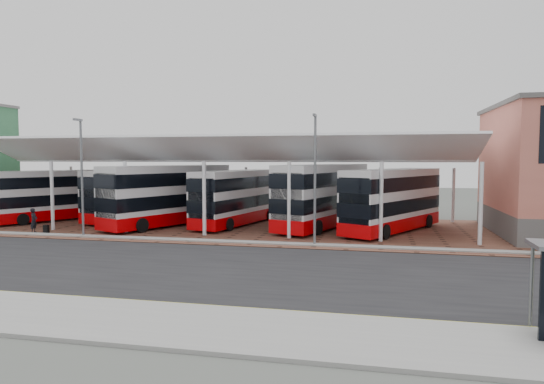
% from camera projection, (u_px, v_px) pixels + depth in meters
% --- Properties ---
extents(ground, '(140.00, 140.00, 0.00)m').
position_uv_depth(ground, '(259.00, 267.00, 24.25)').
color(ground, '#494D47').
extents(road, '(120.00, 14.00, 0.02)m').
position_uv_depth(road, '(254.00, 271.00, 23.28)').
color(road, black).
rests_on(road, ground).
extents(forecourt, '(72.00, 16.00, 0.06)m').
position_uv_depth(forecourt, '(326.00, 230.00, 36.50)').
color(forecourt, brown).
rests_on(forecourt, ground).
extents(sidewalk, '(120.00, 4.00, 0.14)m').
position_uv_depth(sidewalk, '(192.00, 326.00, 15.47)').
color(sidewalk, gray).
rests_on(sidewalk, ground).
extents(north_kerb, '(120.00, 0.80, 0.14)m').
position_uv_depth(north_kerb, '(283.00, 244.00, 30.29)').
color(north_kerb, gray).
rests_on(north_kerb, ground).
extents(yellow_line_near, '(120.00, 0.12, 0.01)m').
position_uv_depth(yellow_line_near, '(213.00, 308.00, 17.43)').
color(yellow_line_near, '#F5EF00').
rests_on(yellow_line_near, road).
extents(yellow_line_far, '(120.00, 0.12, 0.01)m').
position_uv_depth(yellow_line_far, '(215.00, 306.00, 17.72)').
color(yellow_line_far, '#F5EF00').
rests_on(yellow_line_far, road).
extents(canopy, '(37.00, 11.63, 7.07)m').
position_uv_depth(canopy, '(228.00, 153.00, 38.70)').
color(canopy, white).
rests_on(canopy, ground).
extents(lamp_west, '(0.16, 0.90, 8.07)m').
position_uv_depth(lamp_west, '(82.00, 174.00, 33.03)').
color(lamp_west, slate).
rests_on(lamp_west, ground).
extents(lamp_east, '(0.16, 0.90, 8.07)m').
position_uv_depth(lamp_east, '(315.00, 176.00, 29.64)').
color(lamp_east, slate).
rests_on(lamp_east, ground).
extents(bus_0, '(7.19, 10.32, 4.31)m').
position_uv_depth(bus_0, '(57.00, 196.00, 41.76)').
color(bus_0, silver).
rests_on(bus_0, forecourt).
extents(bus_1, '(5.03, 10.82, 4.35)m').
position_uv_depth(bus_1, '(136.00, 195.00, 42.30)').
color(bus_1, silver).
rests_on(bus_1, forecourt).
extents(bus_2, '(7.21, 11.66, 4.78)m').
position_uv_depth(bus_2, '(168.00, 196.00, 38.50)').
color(bus_2, silver).
rests_on(bus_2, forecourt).
extents(bus_3, '(4.81, 10.89, 4.37)m').
position_uv_depth(bus_3, '(237.00, 198.00, 39.05)').
color(bus_3, silver).
rests_on(bus_3, forecourt).
extents(bus_4, '(6.43, 12.05, 4.87)m').
position_uv_depth(bus_4, '(323.00, 196.00, 37.47)').
color(bus_4, silver).
rests_on(bus_4, forecourt).
extents(bus_5, '(7.48, 10.95, 4.56)m').
position_uv_depth(bus_5, '(393.00, 201.00, 35.33)').
color(bus_5, silver).
rests_on(bus_5, forecourt).
extents(pedestrian, '(0.54, 0.72, 1.77)m').
position_uv_depth(pedestrian, '(34.00, 221.00, 34.73)').
color(pedestrian, black).
rests_on(pedestrian, forecourt).
extents(suitcase, '(0.36, 0.26, 0.61)m').
position_uv_depth(suitcase, '(46.00, 229.00, 34.45)').
color(suitcase, black).
rests_on(suitcase, forecourt).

